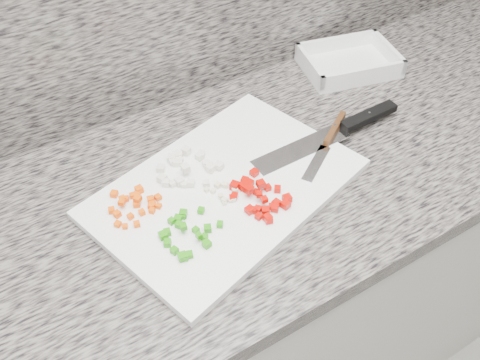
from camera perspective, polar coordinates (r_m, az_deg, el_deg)
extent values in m
cube|color=silver|center=(1.41, -3.57, -14.75)|extent=(3.92, 0.62, 0.86)
cube|color=slate|center=(1.04, -4.66, -2.27)|extent=(3.96, 0.64, 0.04)
cube|color=white|center=(1.03, -1.54, -0.86)|extent=(0.56, 0.45, 0.02)
cube|color=#F65505|center=(1.01, -11.41, -1.64)|extent=(0.01, 0.01, 0.01)
cube|color=#F65505|center=(0.98, -11.61, -3.81)|extent=(0.01, 0.01, 0.01)
cube|color=#F65505|center=(0.97, -12.16, -4.84)|extent=(0.01, 0.01, 0.01)
cube|color=#F65505|center=(1.00, -13.54, -3.16)|extent=(0.01, 0.01, 0.01)
cube|color=#F65505|center=(0.99, -9.32, -2.72)|extent=(0.01, 0.01, 0.01)
cube|color=#F65505|center=(0.97, -10.95, -4.62)|extent=(0.01, 0.01, 0.01)
cube|color=#F65505|center=(0.98, -10.42, -3.40)|extent=(0.01, 0.01, 0.01)
cube|color=#F65505|center=(1.00, -12.44, -1.97)|extent=(0.01, 0.01, 0.01)
cube|color=#F65505|center=(1.00, -9.53, -2.04)|extent=(0.01, 0.01, 0.01)
cube|color=#F65505|center=(0.98, -9.37, -3.24)|extent=(0.01, 0.01, 0.01)
cube|color=#F65505|center=(1.00, -10.97, -2.50)|extent=(0.02, 0.02, 0.01)
cube|color=#F65505|center=(0.99, -8.67, -2.75)|extent=(0.01, 0.01, 0.01)
cube|color=#F65505|center=(1.02, -10.71, -1.01)|extent=(0.01, 0.01, 0.01)
cube|color=#F65505|center=(0.99, -10.88, -1.98)|extent=(0.02, 0.02, 0.01)
cube|color=#F65505|center=(1.02, -13.28, -1.43)|extent=(0.02, 0.02, 0.01)
cube|color=#F65505|center=(0.97, -12.91, -4.59)|extent=(0.01, 0.01, 0.01)
cube|color=#F65505|center=(1.00, -9.34, -2.33)|extent=(0.01, 0.01, 0.01)
cube|color=#F65505|center=(1.01, -11.03, -1.59)|extent=(0.02, 0.02, 0.01)
cube|color=#F65505|center=(0.99, -9.44, -2.71)|extent=(0.02, 0.02, 0.01)
cube|color=#F65505|center=(0.99, -12.98, -3.57)|extent=(0.01, 0.01, 0.01)
cube|color=#F65505|center=(1.01, -12.06, -1.95)|extent=(0.01, 0.01, 0.01)
cube|color=#F65505|center=(0.99, -12.50, -2.35)|extent=(0.02, 0.02, 0.01)
cube|color=#F65505|center=(1.00, -8.75, -1.82)|extent=(0.01, 0.01, 0.01)
cube|color=silver|center=(1.06, -6.80, 1.84)|extent=(0.02, 0.02, 0.01)
cube|color=silver|center=(1.03, -8.32, 0.15)|extent=(0.02, 0.02, 0.01)
cube|color=silver|center=(1.05, -3.40, 1.70)|extent=(0.02, 0.02, 0.01)
cube|color=silver|center=(1.02, -3.62, -0.35)|extent=(0.02, 0.02, 0.01)
cube|color=silver|center=(1.04, -3.18, 1.29)|extent=(0.02, 0.02, 0.01)
cube|color=silver|center=(1.05, -8.46, 1.28)|extent=(0.02, 0.02, 0.01)
cube|color=silver|center=(1.02, -5.26, -0.31)|extent=(0.02, 0.02, 0.01)
cube|color=silver|center=(1.07, -4.35, 2.51)|extent=(0.02, 0.02, 0.01)
cube|color=silver|center=(1.08, -6.56, 2.64)|extent=(0.02, 0.02, 0.01)
cube|color=silver|center=(1.03, -7.90, -0.30)|extent=(0.02, 0.02, 0.01)
cube|color=silver|center=(1.02, -7.23, -0.40)|extent=(0.01, 0.01, 0.01)
cube|color=silver|center=(1.08, -5.78, 3.11)|extent=(0.02, 0.02, 0.01)
cube|color=silver|center=(1.07, -6.61, 2.38)|extent=(0.01, 0.01, 0.01)
cube|color=silver|center=(1.08, -6.86, 2.62)|extent=(0.02, 0.02, 0.01)
cube|color=silver|center=(1.05, -2.26, 1.56)|extent=(0.02, 0.02, 0.01)
cube|color=silver|center=(1.08, -4.13, 2.80)|extent=(0.02, 0.02, 0.01)
cube|color=silver|center=(1.03, -5.84, 1.24)|extent=(0.01, 0.01, 0.01)
cube|color=silver|center=(1.07, -7.22, 1.97)|extent=(0.01, 0.01, 0.01)
cube|color=silver|center=(1.02, -6.47, -0.15)|extent=(0.02, 0.02, 0.01)
cube|color=silver|center=(1.02, -5.99, -0.44)|extent=(0.02, 0.02, 0.01)
cube|color=silver|center=(1.07, -6.51, 2.16)|extent=(0.02, 0.02, 0.01)
cube|color=silver|center=(1.08, -6.70, 2.75)|extent=(0.02, 0.02, 0.01)
cube|color=silver|center=(1.06, -3.69, 1.79)|extent=(0.02, 0.02, 0.01)
cube|color=silver|center=(1.07, -7.29, 2.40)|extent=(0.02, 0.02, 0.01)
cube|color=silver|center=(1.06, -6.47, 1.78)|extent=(0.01, 0.01, 0.01)
cube|color=#278C0C|center=(0.96, -7.31, -4.37)|extent=(0.01, 0.01, 0.01)
cube|color=#278C0C|center=(0.95, -6.53, -4.76)|extent=(0.02, 0.02, 0.01)
cube|color=#278C0C|center=(0.97, -4.17, -3.26)|extent=(0.02, 0.02, 0.01)
cube|color=#278C0C|center=(0.92, -4.42, -5.94)|extent=(0.01, 0.01, 0.01)
cube|color=#278C0C|center=(0.91, -5.43, -7.91)|extent=(0.02, 0.02, 0.01)
cube|color=#278C0C|center=(0.94, -3.47, -5.18)|extent=(0.02, 0.02, 0.01)
cube|color=#278C0C|center=(0.97, -6.07, -3.59)|extent=(0.02, 0.02, 0.01)
cube|color=#278C0C|center=(0.94, -7.78, -5.54)|extent=(0.01, 0.01, 0.01)
cube|color=#278C0C|center=(0.92, -7.01, -7.48)|extent=(0.01, 0.01, 0.01)
cube|color=#278C0C|center=(0.94, -4.74, -5.35)|extent=(0.01, 0.01, 0.01)
cube|color=#278C0C|center=(0.93, -3.82, -6.10)|extent=(0.01, 0.01, 0.01)
cube|color=#278C0C|center=(0.91, -6.17, -8.12)|extent=(0.02, 0.02, 0.01)
cube|color=#278C0C|center=(0.91, -5.86, -8.14)|extent=(0.02, 0.02, 0.01)
cube|color=#278C0C|center=(0.94, -6.08, -4.96)|extent=(0.01, 0.01, 0.01)
cube|color=#278C0C|center=(0.92, -3.57, -6.82)|extent=(0.02, 0.02, 0.01)
cube|color=#278C0C|center=(0.95, -2.15, -4.75)|extent=(0.02, 0.02, 0.01)
cube|color=#278C0C|center=(0.93, -7.74, -6.67)|extent=(0.02, 0.02, 0.01)
cube|color=#278C0C|center=(0.97, -6.13, -3.78)|extent=(0.02, 0.02, 0.01)
cube|color=#278C0C|center=(0.96, -6.63, -4.08)|extent=(0.02, 0.02, 0.01)
cube|color=#278C0C|center=(0.94, -8.19, -5.84)|extent=(0.02, 0.02, 0.01)
cube|color=#C20A02|center=(1.01, 0.35, -0.67)|extent=(0.02, 0.02, 0.01)
cube|color=#C20A02|center=(1.00, 1.78, -1.31)|extent=(0.01, 0.01, 0.01)
cube|color=#C20A02|center=(0.96, 2.99, -4.09)|extent=(0.01, 0.01, 0.01)
cube|color=#C20A02|center=(0.99, 0.96, -1.01)|extent=(0.02, 0.02, 0.01)
cube|color=#C20A02|center=(1.00, 2.23, -0.42)|extent=(0.02, 0.02, 0.01)
cube|color=#C20A02|center=(0.97, 3.75, -3.01)|extent=(0.02, 0.02, 0.01)
cube|color=#C20A02|center=(0.99, 5.05, -1.97)|extent=(0.02, 0.02, 0.01)
cube|color=#C20A02|center=(0.97, 2.60, -2.08)|extent=(0.01, 0.01, 0.01)
cube|color=#C20A02|center=(0.98, 4.89, -2.62)|extent=(0.02, 0.02, 0.01)
cube|color=#C20A02|center=(0.95, 3.08, -4.23)|extent=(0.02, 0.02, 0.01)
cube|color=#C20A02|center=(0.97, 1.38, -3.24)|extent=(0.02, 0.02, 0.01)
cube|color=#C20A02|center=(1.02, 0.70, -0.26)|extent=(0.02, 0.02, 0.01)
cube|color=#C20A02|center=(0.96, 3.13, -4.13)|extent=(0.01, 0.01, 0.01)
cube|color=#C20A02|center=(1.01, 0.40, -0.64)|extent=(0.02, 0.02, 0.01)
cube|color=#C20A02|center=(0.99, -0.60, -1.71)|extent=(0.02, 0.02, 0.01)
cube|color=#C20A02|center=(0.97, 1.04, -3.19)|extent=(0.02, 0.02, 0.01)
cube|color=#C20A02|center=(0.99, -0.83, -1.92)|extent=(0.01, 0.01, 0.01)
cube|color=#C20A02|center=(1.01, 2.97, -0.82)|extent=(0.01, 0.01, 0.01)
cube|color=#C20A02|center=(1.04, 1.52, 0.80)|extent=(0.02, 0.02, 0.01)
cube|color=#C20A02|center=(1.02, 1.08, -0.30)|extent=(0.02, 0.02, 0.01)
cube|color=#C20A02|center=(0.97, 2.73, -3.26)|extent=(0.02, 0.02, 0.01)
cube|color=#C20A02|center=(0.98, 3.90, -2.45)|extent=(0.02, 0.02, 0.01)
cube|color=#C20A02|center=(1.01, 4.02, -0.97)|extent=(0.02, 0.02, 0.01)
cube|color=#C20A02|center=(0.96, 2.01, -3.89)|extent=(0.01, 0.01, 0.01)
cube|color=#C20A02|center=(1.02, 0.51, -0.05)|extent=(0.02, 0.02, 0.01)
cube|color=#C20A02|center=(0.97, 1.90, -3.14)|extent=(0.02, 0.02, 0.01)
cube|color=#C20A02|center=(0.98, 3.41, -2.82)|extent=(0.02, 0.02, 0.01)
cube|color=#C20A02|center=(0.98, 2.09, -1.54)|extent=(0.02, 0.02, 0.01)
cube|color=#C20A02|center=(1.01, -0.58, -0.63)|extent=(0.02, 0.02, 0.01)
cube|color=beige|center=(0.99, -1.05, -2.16)|extent=(0.01, 0.01, 0.01)
cube|color=beige|center=(1.01, -1.57, -0.56)|extent=(0.01, 0.01, 0.01)
cube|color=beige|center=(1.00, -0.53, -1.10)|extent=(0.01, 0.01, 0.01)
cube|color=beige|center=(1.01, -1.64, -0.50)|extent=(0.01, 0.01, 0.01)
cube|color=beige|center=(1.01, -2.90, -1.19)|extent=(0.01, 0.01, 0.01)
cube|color=beige|center=(0.99, -1.67, -2.15)|extent=(0.01, 0.01, 0.01)
cube|color=beige|center=(1.01, -3.58, -1.06)|extent=(0.01, 0.01, 0.01)
cube|color=beige|center=(1.01, -2.42, -0.54)|extent=(0.01, 0.01, 0.01)
cube|color=beige|center=(0.99, -0.71, -2.11)|extent=(0.01, 0.01, 0.01)
cube|color=beige|center=(0.98, -1.66, -2.47)|extent=(0.01, 0.01, 0.01)
cube|color=beige|center=(1.00, -2.06, -1.75)|extent=(0.01, 0.01, 0.01)
cube|color=white|center=(1.10, 6.55, 3.32)|extent=(0.22, 0.05, 0.00)
cube|color=black|center=(1.20, 13.57, 6.64)|extent=(0.14, 0.03, 0.02)
cylinder|color=white|center=(1.19, 13.64, 6.98)|extent=(0.01, 0.01, 0.00)
cube|color=white|center=(1.07, 8.13, 1.76)|extent=(0.11, 0.08, 0.00)
cube|color=#482812|center=(1.15, 10.07, 5.41)|extent=(0.10, 0.07, 0.02)
cylinder|color=white|center=(1.14, 10.13, 5.76)|extent=(0.01, 0.01, 0.00)
cube|color=white|center=(1.38, 11.47, 11.78)|extent=(0.26, 0.21, 0.01)
cube|color=white|center=(1.43, 10.26, 14.18)|extent=(0.22, 0.06, 0.04)
cube|color=white|center=(1.32, 13.05, 10.85)|extent=(0.22, 0.06, 0.04)
cube|color=white|center=(1.42, 15.52, 13.09)|extent=(0.05, 0.16, 0.04)
cube|color=white|center=(1.33, 7.43, 11.98)|extent=(0.05, 0.16, 0.04)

